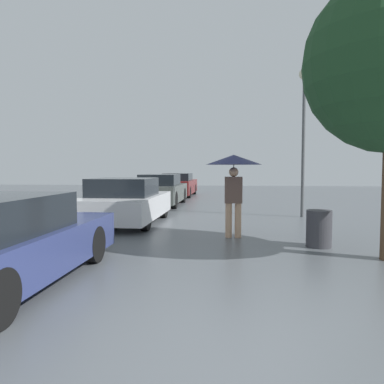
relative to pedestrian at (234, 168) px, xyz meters
The scene contains 8 objects.
ground_plane 5.56m from the pedestrian, 86.83° to the right, with size 60.00×60.00×0.00m, color #565B60.
pedestrian is the anchor object (origin of this frame).
parked_car_nearest 4.91m from the pedestrian, 128.61° to the right, with size 1.67×4.11×1.19m.
parked_car_second 3.63m from the pedestrian, 148.10° to the left, with size 1.88×3.98×1.26m.
parked_car_third 7.61m from the pedestrian, 113.04° to the left, with size 1.69×4.14×1.28m.
parked_car_farthest 12.57m from the pedestrian, 103.68° to the left, with size 1.66×4.59×1.26m.
street_lamp 4.67m from the pedestrian, 59.96° to the left, with size 0.35×0.35×4.59m.
trash_bin 2.18m from the pedestrian, 26.30° to the right, with size 0.48×0.48×0.72m.
Camera 1 is at (-0.34, -2.90, 1.53)m, focal length 35.00 mm.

